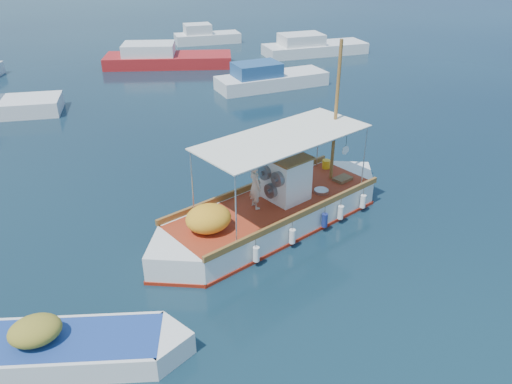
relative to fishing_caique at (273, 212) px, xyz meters
name	(u,v)px	position (x,y,z in m)	size (l,w,h in m)	color
ground	(280,236)	(-0.04, -0.67, -0.52)	(160.00, 160.00, 0.00)	black
fishing_caique	(273,212)	(0.00, 0.00, 0.00)	(9.21, 4.71, 5.91)	white
dinghy	(70,350)	(-6.65, -3.55, -0.23)	(5.34, 2.78, 1.37)	white
bg_boat_n	(164,59)	(1.58, 22.57, -0.02)	(9.27, 5.43, 1.80)	#A41B1C
bg_boat_ne	(269,80)	(6.29, 14.84, -0.02)	(6.96, 2.49, 1.80)	silver
bg_boat_e	(312,48)	(13.01, 21.87, -0.02)	(8.14, 3.06, 1.80)	silver
bg_boat_far_n	(205,37)	(6.59, 29.05, -0.02)	(5.60, 2.49, 1.80)	silver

